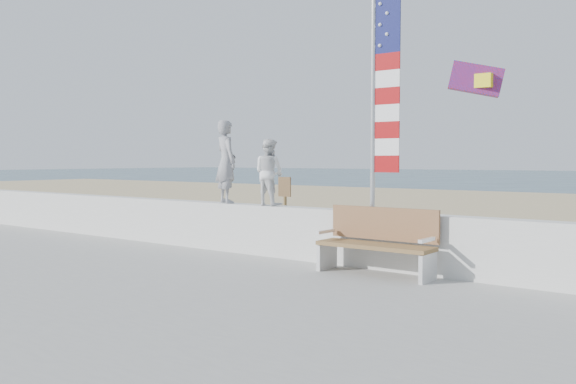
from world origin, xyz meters
name	(u,v)px	position (x,y,z in m)	size (l,w,h in m)	color
ground	(206,286)	(0.00, 0.00, 0.00)	(220.00, 220.00, 0.00)	#2A4654
sand	(443,229)	(0.00, 9.00, 0.04)	(90.00, 40.00, 0.08)	tan
seawall	(286,232)	(0.00, 2.00, 0.63)	(30.00, 0.35, 0.90)	silver
adult	(226,162)	(-1.42, 2.00, 1.87)	(0.57, 0.38, 1.58)	gray
child	(269,172)	(-0.38, 2.00, 1.68)	(0.58, 0.45, 1.20)	white
bench	(378,241)	(2.09, 1.55, 0.69)	(1.80, 0.57, 1.00)	olive
flag	(380,90)	(1.86, 2.00, 2.99)	(0.50, 0.08, 3.50)	silver
parafoil_kite	(477,79)	(2.17, 5.39, 3.49)	(1.10, 0.67, 0.74)	red
sign	(285,205)	(-1.37, 3.77, 0.94)	(0.32, 0.07, 1.46)	olive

